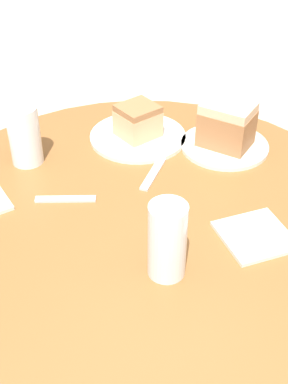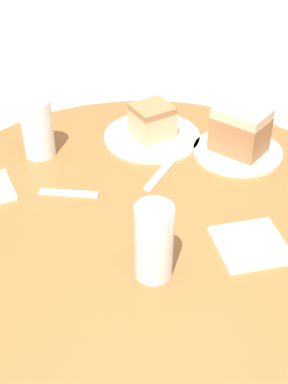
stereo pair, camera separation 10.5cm
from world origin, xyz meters
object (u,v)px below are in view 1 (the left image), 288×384
(cake_slice_near, at_px, (138,121))
(cake_slice_far, at_px, (227,125))
(glass_lemonade, at_px, (167,245))
(plate_near, at_px, (138,137))
(glass_water, at_px, (25,138))
(plate_far, at_px, (224,146))

(cake_slice_near, distance_m, cake_slice_far, 0.21)
(cake_slice_near, relative_size, glass_lemonade, 0.63)
(plate_near, xyz_separation_m, cake_slice_near, (0.00, 0.00, 0.04))
(cake_slice_near, relative_size, glass_water, 0.67)
(plate_near, distance_m, glass_lemonade, 0.46)
(cake_slice_near, height_order, glass_water, glass_water)
(cake_slice_near, bearing_deg, glass_water, -105.17)
(plate_near, xyz_separation_m, glass_water, (-0.07, -0.26, 0.06))
(plate_near, distance_m, glass_water, 0.27)
(plate_far, relative_size, cake_slice_near, 2.28)
(plate_near, xyz_separation_m, plate_far, (0.16, 0.14, 0.00))
(plate_far, distance_m, cake_slice_far, 0.06)
(cake_slice_far, bearing_deg, plate_near, -138.69)
(cake_slice_far, relative_size, glass_lemonade, 0.97)
(plate_far, xyz_separation_m, cake_slice_near, (-0.16, -0.14, 0.04))
(plate_near, distance_m, cake_slice_far, 0.22)
(plate_near, xyz_separation_m, cake_slice_far, (0.16, 0.14, 0.06))
(plate_near, relative_size, plate_far, 1.13)
(plate_near, height_order, glass_lemonade, glass_lemonade)
(plate_near, height_order, glass_water, glass_water)
(glass_lemonade, distance_m, glass_water, 0.46)
(cake_slice_near, bearing_deg, plate_near, 0.00)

